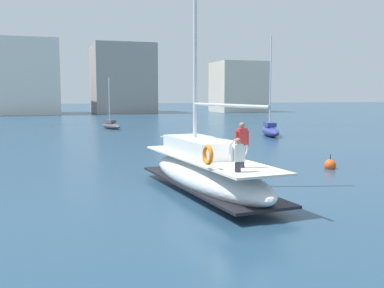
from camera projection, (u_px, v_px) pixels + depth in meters
The scene contains 6 objects.
ground_plane at pixel (233, 199), 17.11m from camera, with size 400.00×400.00×0.00m, color navy.
main_sailboat at pixel (206, 171), 18.16m from camera, with size 3.34×9.79×11.95m.
moored_sloop_near at pixel (270, 130), 43.42m from camera, with size 2.84×5.80×9.66m.
moored_catamaran at pixel (111, 125), 52.60m from camera, with size 2.40×4.16×6.03m.
mooring_buoy at pixel (330, 165), 24.17m from camera, with size 0.63×0.63×0.92m.
waterfront_buildings at pixel (58, 79), 96.64m from camera, with size 82.16×18.79×16.07m.
Camera 1 is at (-6.48, -15.56, 3.97)m, focal length 41.75 mm.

